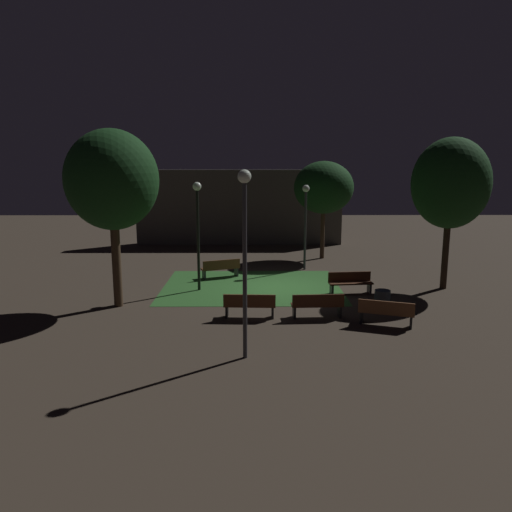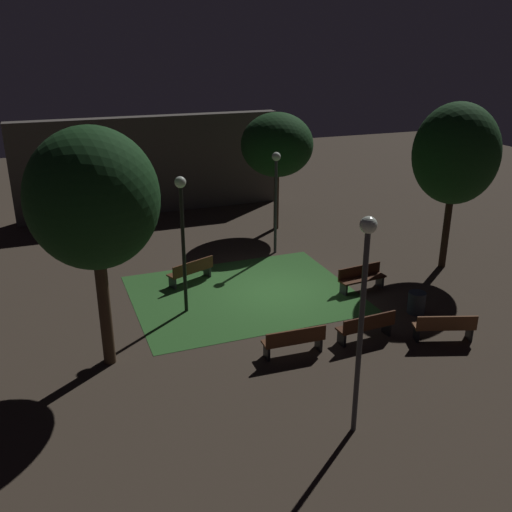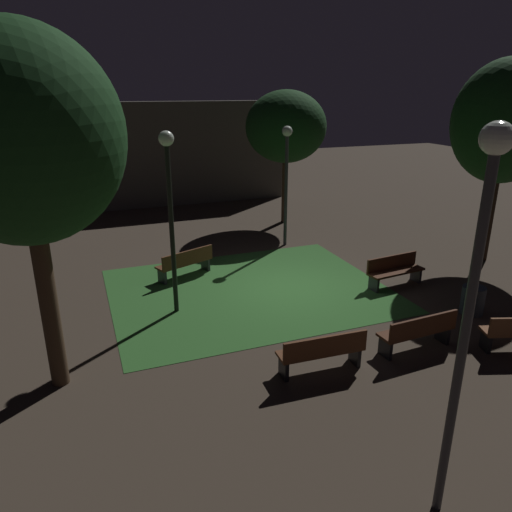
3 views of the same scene
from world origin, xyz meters
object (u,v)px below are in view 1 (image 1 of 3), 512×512
Objects in this scene: lamp_post_plaza_west at (245,235)px; bench_near_trees at (221,268)px; bench_by_lamp at (317,305)px; tree_tall_center at (324,188)px; tree_lawn_side at (112,181)px; lamp_post_plaza_east at (198,218)px; tree_near_wall at (451,184)px; trash_bin at (382,300)px; bench_path_side at (350,282)px; lamp_post_path_center at (306,212)px; bench_front_right at (386,312)px; bench_front_left at (250,305)px.

bench_near_trees is at bearing 97.71° from lamp_post_plaza_west.
tree_tall_center reaches higher than bench_by_lamp.
tree_lawn_side is 3.97m from lamp_post_plaza_east.
tree_lawn_side is 1.27× the size of lamp_post_plaza_west.
tree_near_wall is 8.82× the size of trash_bin.
bench_by_lamp is at bearing -98.74° from tree_tall_center.
bench_path_side is 5.41m from lamp_post_path_center.
bench_by_lamp is 8.24m from tree_near_wall.
tree_near_wall is 1.40× the size of lamp_post_plaza_east.
lamp_post_plaza_west is (-4.62, -2.66, 2.96)m from bench_front_right.
tree_near_wall reaches higher than bench_path_side.
bench_path_side reaches higher than trash_bin.
lamp_post_plaza_east is at bearing -140.33° from lamp_post_path_center.
bench_front_right is 0.41× the size of lamp_post_plaza_east.
bench_path_side is 4.15m from bench_front_right.
bench_front_right is 0.36× the size of lamp_post_plaza_west.
lamp_post_path_center is (-1.30, -2.99, -1.05)m from tree_tall_center.
bench_by_lamp is at bearing -58.25° from bench_near_trees.
tree_near_wall is at bearing -57.91° from tree_tall_center.
bench_path_side is at bearing 38.35° from bench_front_left.
bench_path_side is 2.38m from trash_bin.
bench_front_left is at bearing 169.27° from bench_front_right.
tree_lawn_side is at bearing 166.05° from bench_front_right.
trash_bin is (2.15, -6.88, -2.56)m from lamp_post_path_center.
tree_lawn_side reaches higher than bench_by_lamp.
lamp_post_path_center is (7.69, 6.40, -1.77)m from tree_lawn_side.
trash_bin is at bearing 78.96° from bench_front_right.
bench_front_left is 0.35× the size of lamp_post_plaza_west.
lamp_post_plaza_east is 8.07m from trash_bin.
lamp_post_plaza_east is 6.37m from lamp_post_path_center.
tree_near_wall is at bearing 1.26° from lamp_post_plaza_east.
lamp_post_plaza_west reaches higher than trash_bin.
lamp_post_plaza_west is at bearing -137.71° from trash_bin.
bench_by_lamp and bench_front_right have the same top height.
bench_front_right is 0.44× the size of lamp_post_path_center.
bench_front_left is 5.12m from lamp_post_plaza_east.
bench_near_trees is at bearing 70.92° from lamp_post_plaza_east.
bench_front_left is 4.99m from trash_bin.
bench_path_side is (4.14, 3.28, 0.00)m from bench_front_left.
trash_bin is at bearing -2.80° from tree_lawn_side.
lamp_post_plaza_west reaches higher than lamp_post_path_center.
lamp_post_plaza_west reaches higher than bench_near_trees.
bench_path_side is at bearing 108.21° from trash_bin.
tree_tall_center is 0.85× the size of tree_near_wall.
bench_front_right is 2.57× the size of trash_bin.
bench_front_left is 0.33× the size of tree_tall_center.
tree_tall_center is 1.05× the size of lamp_post_plaza_west.
bench_near_trees is at bearing 153.24° from bench_path_side.
bench_near_trees is at bearing -138.42° from tree_tall_center.
tree_near_wall is at bearing 10.91° from tree_lawn_side.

